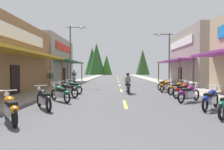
{
  "coord_description": "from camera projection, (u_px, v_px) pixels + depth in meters",
  "views": [
    {
      "loc": [
        -0.48,
        -0.68,
        1.73
      ],
      "look_at": [
        -1.08,
        29.97,
        0.99
      ],
      "focal_mm": 29.9,
      "sensor_mm": 36.0,
      "label": 1
    }
  ],
  "objects": [
    {
      "name": "rider_cruising_lead",
      "position": [
        128.0,
        85.0,
        14.11
      ],
      "size": [
        0.6,
        2.14,
        1.57
      ],
      "rotation": [
        0.0,
        0.0,
        1.6
      ],
      "color": "black",
      "rests_on": "ground"
    },
    {
      "name": "storefront_right_far",
      "position": [
        217.0,
        58.0,
        22.59
      ],
      "size": [
        10.71,
        10.43,
        6.46
      ],
      "color": "gray",
      "rests_on": "ground"
    },
    {
      "name": "motorcycle_parked_right_1",
      "position": [
        211.0,
        98.0,
        8.29
      ],
      "size": [
        1.53,
        1.63,
        1.04
      ],
      "rotation": [
        0.0,
        0.0,
        0.82
      ],
      "color": "black",
      "rests_on": "ground"
    },
    {
      "name": "motorcycle_parked_right_4",
      "position": [
        178.0,
        88.0,
        13.49
      ],
      "size": [
        1.86,
        1.23,
        1.04
      ],
      "rotation": [
        0.0,
        0.0,
        0.57
      ],
      "color": "black",
      "rests_on": "ground"
    },
    {
      "name": "pedestrian_browsing",
      "position": [
        50.0,
        78.0,
        18.34
      ],
      "size": [
        0.57,
        0.28,
        1.74
      ],
      "rotation": [
        0.0,
        0.0,
        1.63
      ],
      "color": "#B2A599",
      "rests_on": "ground"
    },
    {
      "name": "motorcycle_parked_left_2",
      "position": [
        60.0,
        93.0,
        10.32
      ],
      "size": [
        1.57,
        1.6,
        1.04
      ],
      "rotation": [
        0.0,
        0.0,
        2.35
      ],
      "color": "black",
      "rests_on": "ground"
    },
    {
      "name": "sidewalk_left",
      "position": [
        81.0,
        81.0,
        30.56
      ],
      "size": [
        2.44,
        89.49,
        0.12
      ],
      "primitive_type": "cube",
      "color": "gray",
      "rests_on": "ground"
    },
    {
      "name": "motorcycle_parked_left_4",
      "position": [
        73.0,
        87.0,
        14.1
      ],
      "size": [
        1.69,
        1.46,
        1.04
      ],
      "rotation": [
        0.0,
        0.0,
        2.44
      ],
      "color": "black",
      "rests_on": "ground"
    },
    {
      "name": "motorcycle_parked_right_2",
      "position": [
        189.0,
        93.0,
        10.29
      ],
      "size": [
        1.74,
        1.41,
        1.04
      ],
      "rotation": [
        0.0,
        0.0,
        0.67
      ],
      "color": "black",
      "rests_on": "ground"
    },
    {
      "name": "storefront_left_far",
      "position": [
        41.0,
        61.0,
        25.0
      ],
      "size": [
        8.01,
        10.06,
        6.04
      ],
      "color": "gray",
      "rests_on": "ground"
    },
    {
      "name": "motorcycle_parked_left_1",
      "position": [
        44.0,
        98.0,
        8.34
      ],
      "size": [
        1.35,
        1.78,
        1.04
      ],
      "rotation": [
        0.0,
        0.0,
        2.21
      ],
      "color": "black",
      "rests_on": "ground"
    },
    {
      "name": "motorcycle_parked_left_0",
      "position": [
        10.0,
        108.0,
        6.19
      ],
      "size": [
        1.41,
        1.74,
        1.04
      ],
      "rotation": [
        0.0,
        0.0,
        2.24
      ],
      "color": "black",
      "rests_on": "ground"
    },
    {
      "name": "motorcycle_parked_right_5",
      "position": [
        165.0,
        86.0,
        15.18
      ],
      "size": [
        1.34,
        1.79,
        1.04
      ],
      "rotation": [
        0.0,
        0.0,
        0.94
      ],
      "color": "black",
      "rests_on": "ground"
    },
    {
      "name": "sidewalk_right",
      "position": [
        157.0,
        81.0,
        30.32
      ],
      "size": [
        2.44,
        89.49,
        0.12
      ],
      "primitive_type": "cube",
      "color": "#9E9991",
      "rests_on": "ground"
    },
    {
      "name": "ground",
      "position": [
        119.0,
        81.0,
        30.45
      ],
      "size": [
        9.92,
        89.49,
        0.1
      ],
      "primitive_type": "cube",
      "color": "#4C4C4F"
    },
    {
      "name": "streetlamp_right",
      "position": [
        166.0,
        52.0,
        20.28
      ],
      "size": [
        2.09,
        0.3,
        5.77
      ],
      "color": "#474C51",
      "rests_on": "ground"
    },
    {
      "name": "pedestrian_waiting",
      "position": [
        74.0,
        76.0,
        24.1
      ],
      "size": [
        0.56,
        0.32,
        1.8
      ],
      "rotation": [
        0.0,
        0.0,
        1.75
      ],
      "color": "#333F8C",
      "rests_on": "ground"
    },
    {
      "name": "motorcycle_parked_left_3",
      "position": [
        67.0,
        90.0,
        12.12
      ],
      "size": [
        1.79,
        1.33,
        1.04
      ],
      "rotation": [
        0.0,
        0.0,
        2.52
      ],
      "color": "black",
      "rests_on": "ground"
    },
    {
      "name": "centerline_dashes",
      "position": [
        118.0,
        79.0,
        36.59
      ],
      "size": [
        0.16,
        67.81,
        0.01
      ],
      "color": "#E0C64C",
      "rests_on": "ground"
    },
    {
      "name": "streetlamp_left",
      "position": [
        73.0,
        48.0,
        20.03
      ],
      "size": [
        2.09,
        0.3,
        6.5
      ],
      "color": "#474C51",
      "rests_on": "ground"
    },
    {
      "name": "treeline_backdrop",
      "position": [
        106.0,
        61.0,
        76.37
      ],
      "size": [
        27.16,
        9.8,
        12.74
      ],
      "color": "#315323",
      "rests_on": "ground"
    },
    {
      "name": "motorcycle_parked_right_3",
      "position": [
        183.0,
        90.0,
        11.88
      ],
      "size": [
        1.8,
        1.32,
        1.04
      ],
      "rotation": [
        0.0,
        0.0,
        0.62
      ],
      "color": "black",
      "rests_on": "ground"
    },
    {
      "name": "motorcycle_parked_right_6",
      "position": [
        163.0,
        84.0,
        16.9
      ],
      "size": [
        1.39,
        1.75,
        1.04
      ],
      "rotation": [
        0.0,
        0.0,
        0.91
      ],
      "color": "black",
      "rests_on": "ground"
    }
  ]
}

